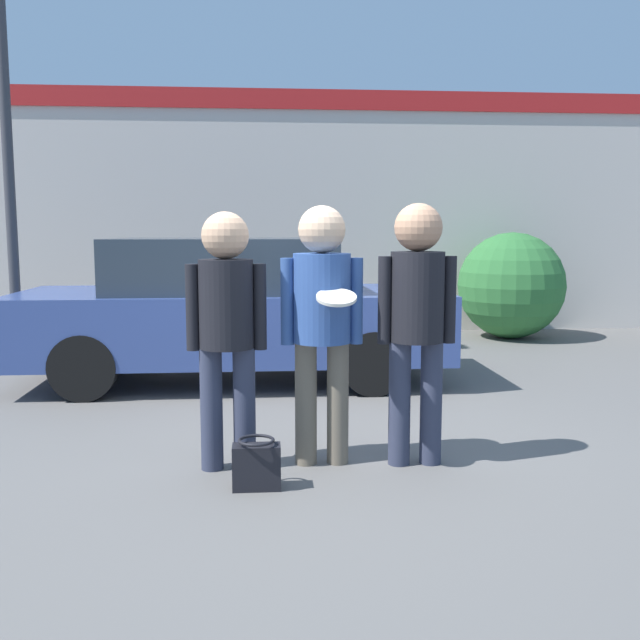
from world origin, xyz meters
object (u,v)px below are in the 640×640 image
at_px(person_left, 226,317).
at_px(street_lamp, 25,42).
at_px(parked_car_near, 231,310).
at_px(shrub, 511,285).
at_px(person_middle_with_frisbee, 322,309).
at_px(person_right, 417,309).
at_px(handbag, 257,465).

xyz_separation_m(person_left, street_lamp, (-2.35, 3.70, 2.63)).
xyz_separation_m(parked_car_near, shrub, (4.03, 2.73, 0.03)).
distance_m(person_middle_with_frisbee, person_right, 0.64).
bearing_deg(parked_car_near, handbag, -84.94).
height_order(parked_car_near, shrub, shrub).
distance_m(shrub, handbag, 7.10).
xyz_separation_m(person_right, street_lamp, (-3.62, 3.70, 2.59)).
height_order(person_middle_with_frisbee, street_lamp, street_lamp).
relative_size(person_left, handbag, 5.36).
distance_m(street_lamp, handbag, 5.97).
relative_size(person_right, shrub, 1.13).
bearing_deg(handbag, person_left, 115.45).
bearing_deg(street_lamp, handbag, -58.27).
distance_m(person_left, shrub, 6.84).
xyz_separation_m(person_left, person_middle_with_frisbee, (0.64, 0.06, 0.04)).
bearing_deg(handbag, person_middle_with_frisbee, 45.86).
bearing_deg(parked_car_near, person_left, -88.05).
height_order(person_left, parked_car_near, person_left).
relative_size(person_middle_with_frisbee, person_right, 0.99).
height_order(street_lamp, handbag, street_lamp).
height_order(person_right, shrub, person_right).
bearing_deg(shrub, person_right, -115.39).
height_order(person_middle_with_frisbee, shrub, person_middle_with_frisbee).
relative_size(person_middle_with_frisbee, shrub, 1.12).
bearing_deg(parked_car_near, street_lamp, 159.51).
xyz_separation_m(shrub, handbag, (-3.74, -6.00, -0.63)).
xyz_separation_m(person_middle_with_frisbee, shrub, (3.29, 5.53, -0.29)).
xyz_separation_m(street_lamp, shrub, (6.28, 1.89, -2.88)).
relative_size(parked_car_near, handbag, 13.83).
height_order(person_left, street_lamp, street_lamp).
relative_size(person_left, person_middle_with_frisbee, 0.98).
bearing_deg(person_left, handbag, -64.55).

